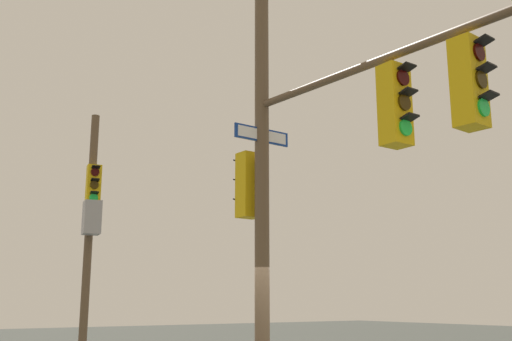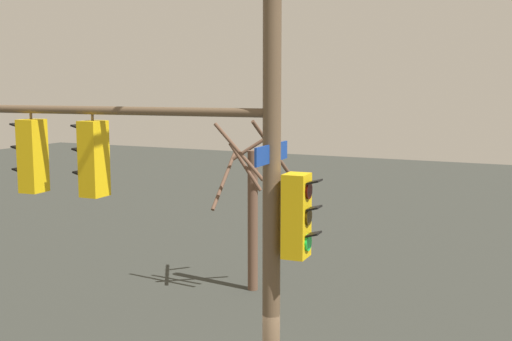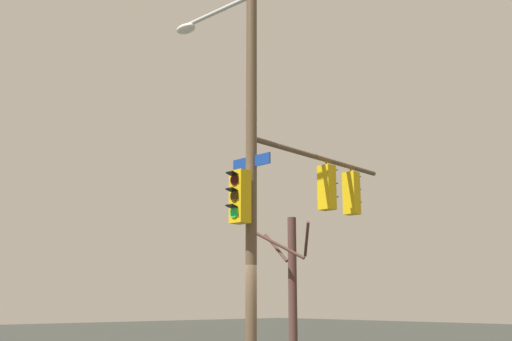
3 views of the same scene
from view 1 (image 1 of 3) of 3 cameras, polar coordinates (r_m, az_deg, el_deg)
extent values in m
cylinder|color=brown|center=(9.98, 0.56, 2.01)|extent=(0.24, 0.24, 8.86)
cylinder|color=brown|center=(8.58, 11.41, 10.07)|extent=(0.57, 4.93, 0.12)
cube|color=gold|center=(8.19, 12.97, 6.00)|extent=(0.37, 0.31, 1.10)
cylinder|color=#2F0403|center=(8.21, 13.72, 8.53)|extent=(0.22, 0.04, 0.22)
cube|color=black|center=(8.20, 14.08, 9.46)|extent=(0.21, 0.17, 0.06)
cylinder|color=#352504|center=(8.09, 13.84, 6.28)|extent=(0.22, 0.04, 0.22)
cube|color=black|center=(8.09, 14.21, 7.21)|extent=(0.21, 0.17, 0.06)
cylinder|color=#19D147|center=(7.99, 13.97, 3.97)|extent=(0.22, 0.04, 0.22)
cube|color=black|center=(7.98, 14.33, 4.91)|extent=(0.21, 0.17, 0.06)
cylinder|color=brown|center=(8.41, 12.76, 10.05)|extent=(0.04, 0.04, 0.15)
cube|color=gold|center=(7.63, 19.45, 7.79)|extent=(0.39, 0.33, 1.10)
cylinder|color=#2F0403|center=(7.67, 20.34, 10.46)|extent=(0.22, 0.05, 0.22)
cube|color=black|center=(7.69, 20.76, 11.42)|extent=(0.22, 0.18, 0.06)
cylinder|color=#352504|center=(7.55, 20.53, 8.07)|extent=(0.22, 0.05, 0.22)
cube|color=black|center=(7.56, 20.96, 9.05)|extent=(0.22, 0.18, 0.06)
cylinder|color=#19D147|center=(7.45, 20.72, 5.61)|extent=(0.22, 0.05, 0.22)
cube|color=black|center=(7.45, 21.16, 6.61)|extent=(0.22, 0.18, 0.06)
cylinder|color=brown|center=(7.86, 19.12, 12.08)|extent=(0.04, 0.04, 0.15)
cube|color=gold|center=(10.12, -0.67, -1.41)|extent=(0.37, 0.32, 1.10)
cylinder|color=#2F0403|center=(10.32, -1.21, 0.31)|extent=(0.22, 0.04, 0.22)
cube|color=black|center=(10.40, -1.45, 0.88)|extent=(0.22, 0.17, 0.06)
cylinder|color=#352504|center=(10.25, -1.22, -1.55)|extent=(0.22, 0.04, 0.22)
cube|color=black|center=(10.33, -1.46, -0.95)|extent=(0.22, 0.17, 0.06)
cylinder|color=#19D147|center=(10.19, -1.23, -3.42)|extent=(0.22, 0.04, 0.22)
cube|color=black|center=(10.27, -1.47, -2.81)|extent=(0.22, 0.17, 0.06)
cube|color=navy|center=(10.05, 0.55, 3.36)|extent=(1.10, 0.08, 0.24)
cube|color=white|center=(10.03, 0.62, 3.38)|extent=(1.00, 0.06, 0.18)
cylinder|color=brown|center=(16.49, -15.57, -6.58)|extent=(0.21, 0.21, 6.95)
cube|color=#99999E|center=(16.19, -15.25, -4.33)|extent=(0.52, 0.61, 0.86)
cube|color=gold|center=(16.37, -15.11, -1.41)|extent=(0.41, 0.36, 1.10)
cylinder|color=#2F0403|center=(16.27, -14.95, -0.14)|extent=(0.22, 0.07, 0.22)
cube|color=black|center=(16.22, -14.89, 0.33)|extent=(0.23, 0.20, 0.06)
cylinder|color=#352504|center=(16.21, -15.02, -1.31)|extent=(0.22, 0.07, 0.22)
cube|color=black|center=(16.16, -14.95, -0.85)|extent=(0.23, 0.20, 0.06)
cylinder|color=#19D147|center=(16.15, -15.09, -2.50)|extent=(0.22, 0.07, 0.22)
cube|color=black|center=(16.09, -15.02, -2.04)|extent=(0.23, 0.20, 0.06)
camera|label=2|loc=(17.59, 14.47, -0.09)|focal=44.63mm
camera|label=3|loc=(16.68, -48.07, -8.99)|focal=42.20mm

